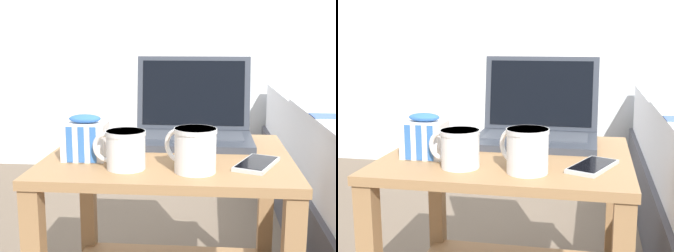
% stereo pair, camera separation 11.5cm
% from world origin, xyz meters
% --- Properties ---
extents(bedside_table, '(0.61, 0.52, 0.50)m').
position_xyz_m(bedside_table, '(0.00, 0.00, 0.32)').
color(bedside_table, '#997047').
rests_on(bedside_table, ground_plane).
extents(laptop, '(0.34, 0.27, 0.24)m').
position_xyz_m(laptop, '(0.05, 0.16, 0.55)').
color(laptop, '#333842').
rests_on(laptop, bedside_table).
extents(mug_front_left, '(0.13, 0.09, 0.09)m').
position_xyz_m(mug_front_left, '(-0.09, -0.14, 0.55)').
color(mug_front_left, white).
rests_on(mug_front_left, bedside_table).
extents(mug_front_right, '(0.12, 0.11, 0.10)m').
position_xyz_m(mug_front_right, '(0.07, -0.16, 0.55)').
color(mug_front_right, white).
rests_on(mug_front_right, bedside_table).
extents(snack_bag, '(0.10, 0.08, 0.11)m').
position_xyz_m(snack_bag, '(-0.20, -0.07, 0.55)').
color(snack_bag, white).
rests_on(snack_bag, bedside_table).
extents(cell_phone, '(0.12, 0.16, 0.01)m').
position_xyz_m(cell_phone, '(0.21, -0.10, 0.50)').
color(cell_phone, '#B7BABC').
rests_on(cell_phone, bedside_table).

